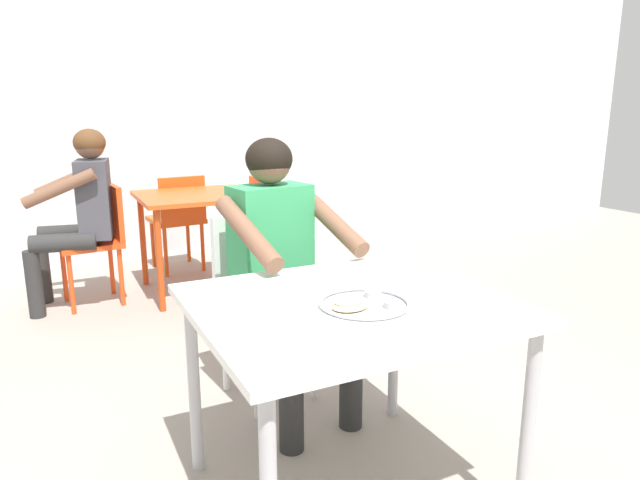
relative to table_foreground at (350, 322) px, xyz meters
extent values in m
cube|color=silver|center=(0.08, 3.73, 1.05)|extent=(12.00, 0.12, 3.40)
cube|color=white|center=(0.00, 0.00, 0.06)|extent=(1.00, 0.88, 0.03)
cylinder|color=#B2B2B7|center=(0.44, -0.38, -0.30)|extent=(0.04, 0.04, 0.70)
cylinder|color=#B2B2B7|center=(-0.44, 0.38, -0.30)|extent=(0.04, 0.04, 0.70)
cylinder|color=#B2B2B7|center=(0.44, 0.38, -0.30)|extent=(0.04, 0.04, 0.70)
cylinder|color=#B7BABF|center=(0.01, -0.07, 0.08)|extent=(0.29, 0.29, 0.01)
torus|color=#B7BABF|center=(0.01, -0.07, 0.09)|extent=(0.29, 0.29, 0.01)
cylinder|color=#B2B5BA|center=(0.08, -0.13, 0.09)|extent=(0.06, 0.06, 0.02)
cylinder|color=#9E4714|center=(0.08, -0.13, 0.10)|extent=(0.05, 0.05, 0.01)
cylinder|color=#B2B5BA|center=(0.08, -0.02, 0.09)|extent=(0.06, 0.06, 0.02)
cylinder|color=maroon|center=(0.08, -0.02, 0.10)|extent=(0.05, 0.05, 0.01)
ellipsoid|color=#DBB77A|center=(-0.04, -0.07, 0.09)|extent=(0.15, 0.14, 0.01)
ellipsoid|color=tan|center=(-0.04, -0.06, 0.10)|extent=(0.10, 0.08, 0.01)
cube|color=silver|center=(0.02, 0.80, -0.20)|extent=(0.44, 0.45, 0.04)
cube|color=silver|center=(-0.01, 0.98, 0.01)|extent=(0.37, 0.09, 0.39)
cylinder|color=silver|center=(0.19, 0.67, -0.43)|extent=(0.03, 0.03, 0.43)
cylinder|color=silver|center=(-0.11, 0.62, -0.43)|extent=(0.03, 0.03, 0.43)
cylinder|color=silver|center=(0.15, 0.98, -0.43)|extent=(0.03, 0.03, 0.43)
cylinder|color=silver|center=(-0.16, 0.93, -0.43)|extent=(0.03, 0.03, 0.43)
cylinder|color=#272727|center=(0.22, 0.38, -0.42)|extent=(0.10, 0.10, 0.47)
cylinder|color=#272727|center=(0.19, 0.57, -0.14)|extent=(0.18, 0.41, 0.12)
cylinder|color=#272727|center=(-0.07, 0.33, -0.42)|extent=(0.10, 0.10, 0.47)
cylinder|color=#272727|center=(-0.10, 0.53, -0.14)|extent=(0.18, 0.41, 0.12)
cube|color=#339959|center=(0.02, 0.75, 0.11)|extent=(0.37, 0.25, 0.51)
cylinder|color=brown|center=(0.25, 0.60, 0.21)|extent=(0.14, 0.46, 0.25)
cylinder|color=brown|center=(-0.16, 0.54, 0.21)|extent=(0.14, 0.46, 0.25)
sphere|color=brown|center=(0.02, 0.75, 0.47)|extent=(0.19, 0.19, 0.19)
ellipsoid|color=black|center=(0.02, 0.75, 0.48)|extent=(0.21, 0.20, 0.18)
cube|color=#E04C19|center=(0.14, 2.51, 0.07)|extent=(0.84, 0.78, 0.03)
cylinder|color=#B33D14|center=(-0.22, 2.18, -0.30)|extent=(0.04, 0.04, 0.71)
cylinder|color=#B33D14|center=(0.49, 2.18, -0.30)|extent=(0.04, 0.04, 0.71)
cylinder|color=#B33D14|center=(-0.22, 2.84, -0.30)|extent=(0.04, 0.04, 0.71)
cylinder|color=#B33D14|center=(0.49, 2.84, -0.30)|extent=(0.04, 0.04, 0.71)
cube|color=#E04519|center=(-0.62, 2.55, -0.22)|extent=(0.44, 0.42, 0.04)
cube|color=#E04519|center=(-0.44, 2.57, -0.01)|extent=(0.07, 0.36, 0.38)
cylinder|color=#E04519|center=(-0.77, 2.39, -0.44)|extent=(0.03, 0.03, 0.41)
cylinder|color=#E04519|center=(-0.80, 2.69, -0.44)|extent=(0.03, 0.03, 0.41)
cylinder|color=#E04519|center=(-0.45, 2.42, -0.44)|extent=(0.03, 0.03, 0.41)
cylinder|color=#E04519|center=(-0.48, 2.72, -0.44)|extent=(0.03, 0.03, 0.41)
cube|color=#F14C17|center=(0.78, 2.49, -0.24)|extent=(0.41, 0.43, 0.04)
cube|color=#F14C17|center=(0.60, 2.50, -0.02)|extent=(0.06, 0.38, 0.39)
cylinder|color=#F14C17|center=(0.94, 2.64, -0.45)|extent=(0.03, 0.03, 0.40)
cylinder|color=#F14C17|center=(0.92, 2.31, -0.45)|extent=(0.03, 0.03, 0.40)
cylinder|color=#F14C17|center=(0.64, 2.66, -0.45)|extent=(0.03, 0.03, 0.40)
cylinder|color=#F14C17|center=(0.62, 2.33, -0.45)|extent=(0.03, 0.03, 0.40)
cube|color=#D25018|center=(0.11, 3.17, -0.22)|extent=(0.44, 0.47, 0.04)
cube|color=#D25018|center=(0.13, 2.97, -0.02)|extent=(0.38, 0.08, 0.36)
cylinder|color=#D25018|center=(-0.07, 3.33, -0.45)|extent=(0.03, 0.03, 0.41)
cylinder|color=#D25018|center=(0.25, 3.37, -0.45)|extent=(0.03, 0.03, 0.41)
cylinder|color=#D25018|center=(-0.03, 2.98, -0.45)|extent=(0.03, 0.03, 0.41)
cylinder|color=#D25018|center=(0.28, 3.01, -0.45)|extent=(0.03, 0.03, 0.41)
cylinder|color=#2B2B2B|center=(-0.98, 2.43, -0.43)|extent=(0.10, 0.10, 0.45)
cylinder|color=#2B2B2B|center=(-0.79, 2.40, -0.16)|extent=(0.41, 0.19, 0.12)
cylinder|color=#2B2B2B|center=(-0.93, 2.73, -0.43)|extent=(0.10, 0.10, 0.45)
cylinder|color=#2B2B2B|center=(-0.73, 2.69, -0.16)|extent=(0.41, 0.19, 0.12)
cube|color=#3F3F47|center=(-0.56, 2.51, 0.10)|extent=(0.26, 0.37, 0.52)
cylinder|color=brown|center=(-0.78, 2.34, 0.20)|extent=(0.46, 0.16, 0.25)
cylinder|color=brown|center=(-0.70, 2.75, 0.20)|extent=(0.46, 0.16, 0.25)
sphere|color=brown|center=(-0.56, 2.51, 0.46)|extent=(0.19, 0.19, 0.19)
ellipsoid|color=brown|center=(-0.56, 2.51, 0.47)|extent=(0.21, 0.20, 0.18)
camera|label=1|loc=(-0.87, -1.52, 0.69)|focal=31.49mm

